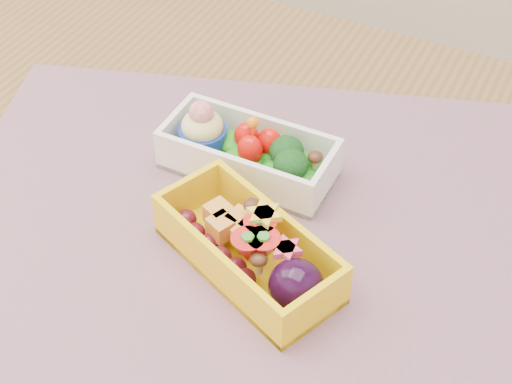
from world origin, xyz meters
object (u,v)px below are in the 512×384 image
at_px(bento_white, 248,153).
at_px(bento_yellow, 251,249).
at_px(placemat, 246,223).
at_px(table, 194,293).

distance_m(bento_white, bento_yellow, 0.13).
xyz_separation_m(placemat, bento_white, (-0.03, 0.06, 0.02)).
xyz_separation_m(table, bento_white, (0.02, 0.09, 0.13)).
bearing_deg(table, placemat, 28.82).
bearing_deg(bento_white, table, -100.56).
bearing_deg(bento_white, placemat, -64.22).
bearing_deg(bento_yellow, table, -173.82).
xyz_separation_m(table, bento_yellow, (0.08, -0.02, 0.13)).
distance_m(placemat, bento_yellow, 0.06).
relative_size(table, bento_yellow, 6.36).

